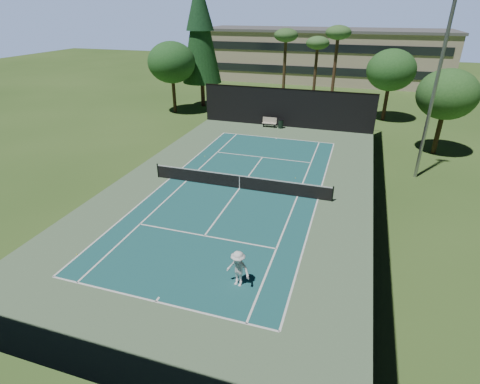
# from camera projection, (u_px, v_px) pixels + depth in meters

# --- Properties ---
(ground) EXTENTS (160.00, 160.00, 0.00)m
(ground) POSITION_uv_depth(u_px,v_px,m) (239.00, 189.00, 26.39)
(ground) COLOR #355620
(ground) RESTS_ON ground
(apron_slab) EXTENTS (18.00, 32.00, 0.01)m
(apron_slab) POSITION_uv_depth(u_px,v_px,m) (239.00, 189.00, 26.39)
(apron_slab) COLOR #557250
(apron_slab) RESTS_ON ground
(court_surface) EXTENTS (10.97, 23.77, 0.01)m
(court_surface) POSITION_uv_depth(u_px,v_px,m) (239.00, 188.00, 26.39)
(court_surface) COLOR #1B5657
(court_surface) RESTS_ON ground
(court_lines) EXTENTS (11.07, 23.87, 0.01)m
(court_lines) POSITION_uv_depth(u_px,v_px,m) (239.00, 188.00, 26.38)
(court_lines) COLOR white
(court_lines) RESTS_ON ground
(tennis_net) EXTENTS (12.90, 0.10, 1.10)m
(tennis_net) POSITION_uv_depth(u_px,v_px,m) (239.00, 181.00, 26.14)
(tennis_net) COLOR black
(tennis_net) RESTS_ON ground
(fence) EXTENTS (18.04, 32.05, 4.03)m
(fence) POSITION_uv_depth(u_px,v_px,m) (240.00, 162.00, 25.55)
(fence) COLOR black
(fence) RESTS_ON ground
(player) EXTENTS (1.30, 0.92, 1.82)m
(player) POSITION_uv_depth(u_px,v_px,m) (238.00, 269.00, 16.86)
(player) COLOR white
(player) RESTS_ON ground
(tennis_ball_a) EXTENTS (0.06, 0.06, 0.06)m
(tennis_ball_a) POSITION_uv_depth(u_px,v_px,m) (77.00, 254.00, 19.32)
(tennis_ball_a) COLOR #D0D931
(tennis_ball_a) RESTS_ON ground
(tennis_ball_b) EXTENTS (0.06, 0.06, 0.06)m
(tennis_ball_b) POSITION_uv_depth(u_px,v_px,m) (223.00, 182.00, 27.32)
(tennis_ball_b) COLOR #D5ED35
(tennis_ball_b) RESTS_ON ground
(tennis_ball_c) EXTENTS (0.07, 0.07, 0.07)m
(tennis_ball_c) POSITION_uv_depth(u_px,v_px,m) (295.00, 178.00, 27.94)
(tennis_ball_c) COLOR #BDD330
(tennis_ball_c) RESTS_ON ground
(tennis_ball_d) EXTENTS (0.07, 0.07, 0.07)m
(tennis_ball_d) POSITION_uv_depth(u_px,v_px,m) (205.00, 156.00, 32.00)
(tennis_ball_d) COLOR #D2E333
(tennis_ball_d) RESTS_ON ground
(park_bench) EXTENTS (1.50, 0.45, 1.02)m
(park_bench) POSITION_uv_depth(u_px,v_px,m) (269.00, 122.00, 39.67)
(park_bench) COLOR beige
(park_bench) RESTS_ON ground
(trash_bin) EXTENTS (0.56, 0.56, 0.95)m
(trash_bin) POSITION_uv_depth(u_px,v_px,m) (281.00, 124.00, 39.32)
(trash_bin) COLOR black
(trash_bin) RESTS_ON ground
(pine_tree) EXTENTS (4.80, 4.80, 15.00)m
(pine_tree) POSITION_uv_depth(u_px,v_px,m) (200.00, 25.00, 44.20)
(pine_tree) COLOR #492D1F
(pine_tree) RESTS_ON ground
(palm_a) EXTENTS (2.80, 2.80, 9.32)m
(palm_a) POSITION_uv_depth(u_px,v_px,m) (286.00, 38.00, 43.78)
(palm_a) COLOR #48351F
(palm_a) RESTS_ON ground
(palm_b) EXTENTS (2.80, 2.80, 8.42)m
(palm_b) POSITION_uv_depth(u_px,v_px,m) (318.00, 45.00, 44.89)
(palm_b) COLOR #45301D
(palm_b) RESTS_ON ground
(palm_c) EXTENTS (2.80, 2.80, 9.77)m
(palm_c) POSITION_uv_depth(u_px,v_px,m) (338.00, 36.00, 41.10)
(palm_c) COLOR #4E3521
(palm_c) RESTS_ON ground
(decid_tree_a) EXTENTS (5.12, 5.12, 7.62)m
(decid_tree_a) POSITION_uv_depth(u_px,v_px,m) (391.00, 70.00, 40.02)
(decid_tree_a) COLOR #3F281B
(decid_tree_a) RESTS_ON ground
(decid_tree_b) EXTENTS (4.80, 4.80, 7.14)m
(decid_tree_b) POSITION_uv_depth(u_px,v_px,m) (447.00, 95.00, 30.55)
(decid_tree_b) COLOR #42301C
(decid_tree_b) RESTS_ON ground
(decid_tree_c) EXTENTS (5.44, 5.44, 8.09)m
(decid_tree_c) POSITION_uv_depth(u_px,v_px,m) (172.00, 63.00, 43.01)
(decid_tree_c) COLOR #4B3320
(decid_tree_c) RESTS_ON ground
(campus_building) EXTENTS (40.50, 12.50, 8.30)m
(campus_building) POSITION_uv_depth(u_px,v_px,m) (322.00, 55.00, 63.75)
(campus_building) COLOR #B7A58E
(campus_building) RESTS_ON ground
(light_pole) EXTENTS (0.90, 0.25, 12.22)m
(light_pole) POSITION_uv_depth(u_px,v_px,m) (435.00, 90.00, 25.36)
(light_pole) COLOR gray
(light_pole) RESTS_ON ground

